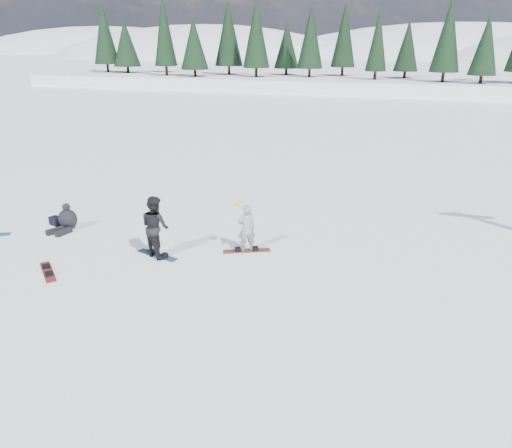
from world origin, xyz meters
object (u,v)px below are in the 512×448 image
(snowboarder_man, at_px, (155,227))
(snowboard_loose_b, at_px, (48,272))
(gear_bag, at_px, (56,221))
(seated_rider, at_px, (67,220))
(snowboarder_woman, at_px, (246,228))

(snowboarder_man, relative_size, snowboard_loose_b, 1.29)
(gear_bag, relative_size, snowboard_loose_b, 0.30)
(snowboarder_man, distance_m, seated_rider, 4.30)
(snowboarder_woman, bearing_deg, snowboarder_man, -7.49)
(gear_bag, xyz_separation_m, snowboard_loose_b, (2.34, -3.38, -0.14))
(snowboarder_man, relative_size, seated_rider, 1.58)
(snowboarder_woman, distance_m, snowboard_loose_b, 5.99)
(snowboarder_man, xyz_separation_m, gear_bag, (-4.81, 1.36, -0.82))
(snowboarder_woman, distance_m, gear_bag, 7.40)
(snowboarder_man, distance_m, snowboard_loose_b, 3.33)
(snowboard_loose_b, bearing_deg, snowboarder_woman, 75.62)
(snowboarder_woman, relative_size, snowboarder_man, 0.88)
(seated_rider, relative_size, snowboard_loose_b, 0.82)
(snowboarder_man, height_order, seated_rider, snowboarder_man)
(snowboarder_man, distance_m, gear_bag, 5.07)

